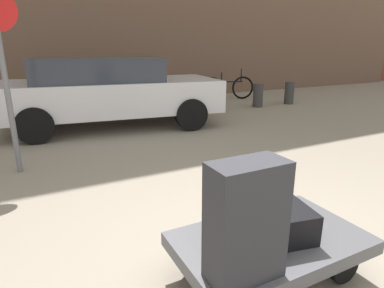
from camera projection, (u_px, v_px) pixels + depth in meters
The scene contains 10 objects.
ground_plane at pixel (267, 278), 2.32m from camera, with size 60.00×60.00×0.00m, color gray.
luggage_cart at pixel (270, 245), 2.24m from camera, with size 1.32×0.79×0.34m.
suitcase_black_front_left at pixel (270, 220), 2.22m from camera, with size 0.51×0.46×0.22m, color black.
suitcase_charcoal_center at pixel (246, 222), 1.74m from camera, with size 0.43×0.22×0.69m, color #2D2D33.
parked_car at pixel (109, 90), 6.57m from camera, with size 4.50×2.37×1.42m.
bicycle_leaning at pixel (227, 88), 10.23m from camera, with size 1.71×0.52×0.96m.
bollard_kerb_near at pixel (215, 99), 8.32m from camera, with size 0.27×0.27×0.64m, color #383838.
bollard_kerb_mid at pixel (258, 95), 8.93m from camera, with size 0.27×0.27×0.64m, color #383838.
bollard_kerb_far at pixel (289, 93), 9.43m from camera, with size 0.27×0.27×0.64m, color #383838.
no_parking_sign at pixel (3, 64), 3.90m from camera, with size 0.50×0.07×2.27m.
Camera 1 is at (-1.37, -1.48, 1.60)m, focal length 30.00 mm.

